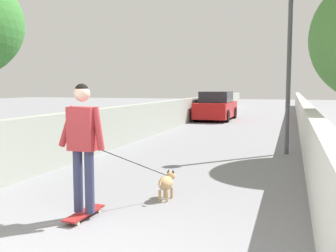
{
  "coord_description": "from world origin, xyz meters",
  "views": [
    {
      "loc": [
        -3.14,
        -2.3,
        1.81
      ],
      "look_at": [
        4.59,
        0.12,
        1.0
      ],
      "focal_mm": 42.35,
      "sensor_mm": 36.0,
      "label": 1
    }
  ],
  "objects": [
    {
      "name": "dog",
      "position": [
        2.81,
        -0.41,
        0.27
      ],
      "size": [
        1.5,
        0.93,
        1.06
      ],
      "color": "tan",
      "rests_on": "ground"
    },
    {
      "name": "person_skateboarder",
      "position": [
        1.59,
        0.39,
        1.12
      ],
      "size": [
        0.24,
        0.71,
        1.77
      ],
      "color": "#333859",
      "rests_on": "skateboard"
    },
    {
      "name": "ground_plane",
      "position": [
        14.0,
        0.0,
        0.0
      ],
      "size": [
        80.0,
        80.0,
        0.0
      ],
      "primitive_type": "plane",
      "color": "gray"
    },
    {
      "name": "car_near",
      "position": [
        18.09,
        1.6,
        0.72
      ],
      "size": [
        4.25,
        1.8,
        1.54
      ],
      "color": "#B71414",
      "rests_on": "ground"
    },
    {
      "name": "lamp_post",
      "position": [
        7.88,
        -2.2,
        2.99
      ],
      "size": [
        0.36,
        0.36,
        4.38
      ],
      "color": "#4C4C51",
      "rests_on": "ground"
    },
    {
      "name": "skateboard",
      "position": [
        1.59,
        0.39,
        0.07
      ],
      "size": [
        0.81,
        0.23,
        0.08
      ],
      "color": "maroon",
      "rests_on": "ground"
    },
    {
      "name": "fence_right",
      "position": [
        12.0,
        -2.75,
        0.62
      ],
      "size": [
        48.0,
        0.3,
        1.23
      ],
      "primitive_type": "cube",
      "color": "silver",
      "rests_on": "ground"
    },
    {
      "name": "wall_left",
      "position": [
        12.0,
        2.75,
        0.6
      ],
      "size": [
        48.0,
        0.3,
        1.2
      ],
      "primitive_type": "cube",
      "color": "#999E93",
      "rests_on": "ground"
    }
  ]
}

